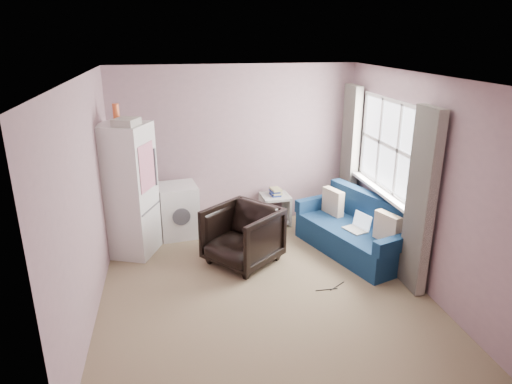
{
  "coord_description": "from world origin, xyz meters",
  "views": [
    {
      "loc": [
        -0.97,
        -4.82,
        2.93
      ],
      "look_at": [
        0.05,
        0.6,
        1.0
      ],
      "focal_mm": 32.0,
      "sensor_mm": 36.0,
      "label": 1
    }
  ],
  "objects_px": {
    "sofa": "(357,232)",
    "side_table": "(275,207)",
    "fridge": "(128,190)",
    "armchair": "(242,233)",
    "washing_machine": "(178,209)"
  },
  "relations": [
    {
      "from": "sofa",
      "to": "side_table",
      "type": "bearing_deg",
      "value": 108.45
    },
    {
      "from": "fridge",
      "to": "armchair",
      "type": "bearing_deg",
      "value": -0.33
    },
    {
      "from": "washing_machine",
      "to": "sofa",
      "type": "relative_size",
      "value": 0.41
    },
    {
      "from": "fridge",
      "to": "sofa",
      "type": "height_order",
      "value": "fridge"
    },
    {
      "from": "armchair",
      "to": "side_table",
      "type": "relative_size",
      "value": 1.43
    },
    {
      "from": "fridge",
      "to": "side_table",
      "type": "bearing_deg",
      "value": 37.72
    },
    {
      "from": "fridge",
      "to": "washing_machine",
      "type": "height_order",
      "value": "fridge"
    },
    {
      "from": "side_table",
      "to": "sofa",
      "type": "relative_size",
      "value": 0.31
    },
    {
      "from": "washing_machine",
      "to": "sofa",
      "type": "bearing_deg",
      "value": -30.28
    },
    {
      "from": "sofa",
      "to": "fridge",
      "type": "bearing_deg",
      "value": 150.66
    },
    {
      "from": "armchair",
      "to": "sofa",
      "type": "distance_m",
      "value": 1.64
    },
    {
      "from": "armchair",
      "to": "washing_machine",
      "type": "bearing_deg",
      "value": 177.0
    },
    {
      "from": "armchair",
      "to": "fridge",
      "type": "bearing_deg",
      "value": -152.37
    },
    {
      "from": "side_table",
      "to": "armchair",
      "type": "bearing_deg",
      "value": -120.72
    },
    {
      "from": "armchair",
      "to": "side_table",
      "type": "height_order",
      "value": "armchair"
    }
  ]
}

